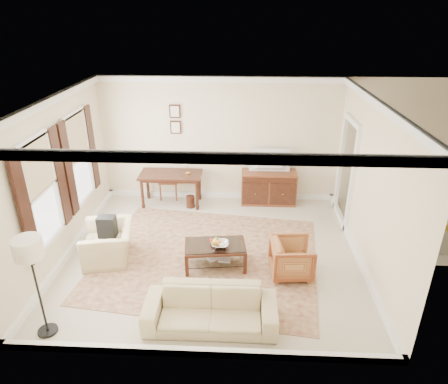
# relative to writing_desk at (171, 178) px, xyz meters

# --- Properties ---
(room_shell) EXTENTS (5.51, 5.01, 2.91)m
(room_shell) POSITION_rel_writing_desk_xyz_m (1.12, -2.05, 1.81)
(room_shell) COLOR beige
(room_shell) RESTS_ON ground
(annex_bedroom) EXTENTS (3.00, 2.70, 2.90)m
(annex_bedroom) POSITION_rel_writing_desk_xyz_m (5.61, -0.90, -0.33)
(annex_bedroom) COLOR beige
(annex_bedroom) RESTS_ON ground
(window_front) EXTENTS (0.12, 1.56, 1.80)m
(window_front) POSITION_rel_writing_desk_xyz_m (-1.58, -2.75, 0.88)
(window_front) COLOR #CCB284
(window_front) RESTS_ON room_shell
(window_rear) EXTENTS (0.12, 1.56, 1.80)m
(window_rear) POSITION_rel_writing_desk_xyz_m (-1.58, -1.15, 0.88)
(window_rear) COLOR #CCB284
(window_rear) RESTS_ON room_shell
(doorway) EXTENTS (0.10, 1.12, 2.25)m
(doorway) POSITION_rel_writing_desk_xyz_m (3.83, -0.55, 0.41)
(doorway) COLOR white
(doorway) RESTS_ON room_shell
(rug) EXTENTS (4.38, 3.88, 0.01)m
(rug) POSITION_rel_writing_desk_xyz_m (1.02, -2.19, -0.66)
(rug) COLOR maroon
(rug) RESTS_ON room_shell
(writing_desk) EXTENTS (1.42, 0.71, 0.78)m
(writing_desk) POSITION_rel_writing_desk_xyz_m (0.00, 0.00, 0.00)
(writing_desk) COLOR #421F13
(writing_desk) RESTS_ON room_shell
(desk_chair) EXTENTS (0.54, 0.54, 1.05)m
(desk_chair) POSITION_rel_writing_desk_xyz_m (-0.12, 0.35, -0.14)
(desk_chair) COLOR brown
(desk_chair) RESTS_ON room_shell
(desk_lamp) EXTENTS (0.32, 0.32, 0.50)m
(desk_lamp) POSITION_rel_writing_desk_xyz_m (0.39, 0.00, 0.36)
(desk_lamp) COLOR silver
(desk_lamp) RESTS_ON writing_desk
(framed_prints) EXTENTS (0.25, 0.04, 0.68)m
(framed_prints) POSITION_rel_writing_desk_xyz_m (0.10, 0.42, 1.27)
(framed_prints) COLOR #421F13
(framed_prints) RESTS_ON room_shell
(sideboard) EXTENTS (1.27, 0.49, 0.78)m
(sideboard) POSITION_rel_writing_desk_xyz_m (2.27, 0.18, -0.27)
(sideboard) COLOR brown
(sideboard) RESTS_ON room_shell
(tv) EXTENTS (0.90, 0.52, 0.12)m
(tv) POSITION_rel_writing_desk_xyz_m (2.27, 0.16, 0.57)
(tv) COLOR black
(tv) RESTS_ON sideboard
(coffee_table) EXTENTS (1.14, 0.75, 0.45)m
(coffee_table) POSITION_rel_writing_desk_xyz_m (1.19, -2.45, -0.32)
(coffee_table) COLOR #421F13
(coffee_table) RESTS_ON room_shell
(fruit_bowl) EXTENTS (0.42, 0.42, 0.10)m
(fruit_bowl) POSITION_rel_writing_desk_xyz_m (1.28, -2.50, -0.16)
(fruit_bowl) COLOR silver
(fruit_bowl) RESTS_ON coffee_table
(book_a) EXTENTS (0.25, 0.19, 0.38)m
(book_a) POSITION_rel_writing_desk_xyz_m (1.03, -2.48, -0.49)
(book_a) COLOR brown
(book_a) RESTS_ON coffee_table
(book_b) EXTENTS (0.28, 0.07, 0.38)m
(book_b) POSITION_rel_writing_desk_xyz_m (1.27, -2.43, -0.49)
(book_b) COLOR brown
(book_b) RESTS_ON coffee_table
(striped_armchair) EXTENTS (0.70, 0.74, 0.72)m
(striped_armchair) POSITION_rel_writing_desk_xyz_m (2.53, -2.63, -0.31)
(striped_armchair) COLOR brown
(striped_armchair) RESTS_ON room_shell
(club_armchair) EXTENTS (0.83, 1.11, 0.87)m
(club_armchair) POSITION_rel_writing_desk_xyz_m (-0.78, -2.30, -0.23)
(club_armchair) COLOR #CCB589
(club_armchair) RESTS_ON room_shell
(backpack) EXTENTS (0.27, 0.35, 0.40)m
(backpack) POSITION_rel_writing_desk_xyz_m (-0.79, -2.22, 0.02)
(backpack) COLOR black
(backpack) RESTS_ON club_armchair
(sofa) EXTENTS (1.92, 0.57, 0.75)m
(sofa) POSITION_rel_writing_desk_xyz_m (1.22, -3.91, -0.29)
(sofa) COLOR #CCB589
(sofa) RESTS_ON room_shell
(floor_lamp) EXTENTS (0.39, 0.39, 1.57)m
(floor_lamp) POSITION_rel_writing_desk_xyz_m (-1.11, -4.18, 0.65)
(floor_lamp) COLOR black
(floor_lamp) RESTS_ON room_shell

